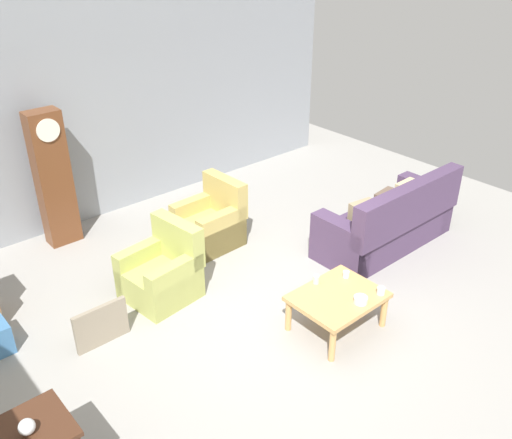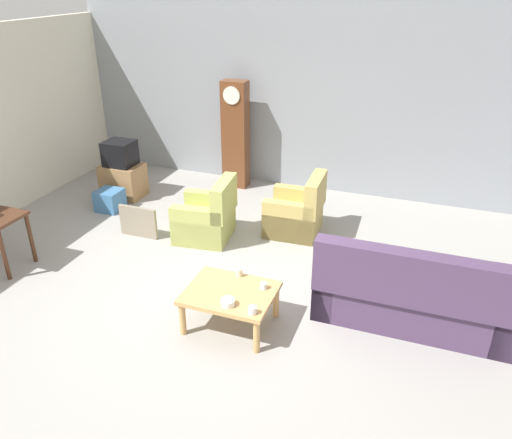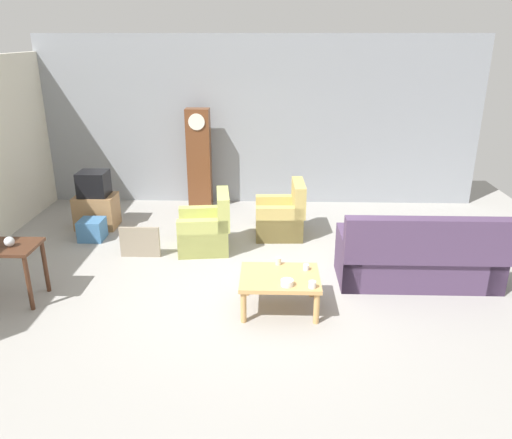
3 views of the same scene
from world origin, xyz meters
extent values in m
plane|color=#999691|center=(0.00, 0.00, 0.00)|extent=(10.40, 10.40, 0.00)
cube|color=gray|center=(0.00, 3.60, 1.60)|extent=(8.40, 0.16, 3.20)
cube|color=#4C3856|center=(2.21, 0.13, 0.22)|extent=(2.10, 0.84, 0.44)
cube|color=#4C3856|center=(2.21, -0.23, 0.74)|extent=(2.10, 0.20, 0.60)
cube|color=#4C3856|center=(3.14, 0.13, 0.34)|extent=(0.24, 0.84, 0.68)
cube|color=#4C3856|center=(1.28, 0.13, 0.34)|extent=(0.24, 0.84, 0.68)
cube|color=#C6B284|center=(2.69, 0.18, 0.62)|extent=(0.36, 0.13, 0.36)
cube|color=brown|center=(2.21, 0.18, 0.62)|extent=(0.37, 0.16, 0.36)
cube|color=#9E8966|center=(1.73, 0.18, 0.62)|extent=(0.37, 0.17, 0.36)
cube|color=tan|center=(-0.82, 1.11, 0.20)|extent=(0.84, 0.84, 0.40)
cube|color=tan|center=(-0.50, 1.14, 0.66)|extent=(0.27, 0.78, 0.52)
cube|color=tan|center=(-0.85, 1.41, 0.30)|extent=(0.77, 0.25, 0.60)
cube|color=tan|center=(-0.78, 0.81, 0.30)|extent=(0.77, 0.25, 0.60)
cube|color=tan|center=(0.36, 1.73, 0.20)|extent=(0.79, 0.79, 0.40)
cube|color=tan|center=(0.68, 1.74, 0.66)|extent=(0.21, 0.77, 0.52)
cube|color=tan|center=(0.35, 2.03, 0.30)|extent=(0.77, 0.19, 0.60)
cube|color=tan|center=(0.38, 1.43, 0.30)|extent=(0.77, 0.19, 0.60)
cube|color=tan|center=(0.35, -0.67, 0.42)|extent=(0.96, 0.76, 0.05)
cylinder|color=tan|center=(-0.08, -0.99, 0.20)|extent=(0.07, 0.07, 0.39)
cylinder|color=tan|center=(0.77, -0.99, 0.20)|extent=(0.07, 0.07, 0.39)
cylinder|color=tan|center=(-0.08, -0.34, 0.20)|extent=(0.07, 0.07, 0.39)
cylinder|color=tan|center=(0.77, -0.34, 0.20)|extent=(0.07, 0.07, 0.39)
cylinder|color=#472819|center=(-2.68, -0.32, 0.36)|extent=(0.06, 0.06, 0.71)
cube|color=brown|center=(-1.14, 3.15, 0.95)|extent=(0.44, 0.28, 1.90)
cylinder|color=silver|center=(-1.14, 3.00, 1.68)|extent=(0.30, 0.02, 0.30)
cube|color=gray|center=(-1.74, 0.80, 0.24)|extent=(0.60, 0.05, 0.47)
sphere|color=silver|center=(-2.95, -0.58, 0.81)|extent=(0.12, 0.12, 0.12)
cylinder|color=white|center=(0.71, -0.96, 0.48)|extent=(0.09, 0.09, 0.08)
cylinder|color=silver|center=(0.67, -0.50, 0.48)|extent=(0.07, 0.07, 0.07)
cylinder|color=beige|center=(0.33, -0.35, 0.49)|extent=(0.07, 0.07, 0.09)
cylinder|color=white|center=(0.43, -0.91, 0.48)|extent=(0.15, 0.15, 0.07)
camera|label=1|loc=(-3.52, -3.76, 4.03)|focal=38.74mm
camera|label=2|loc=(2.17, -4.83, 3.55)|focal=35.28mm
camera|label=3|loc=(0.22, -6.06, 3.17)|focal=34.95mm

